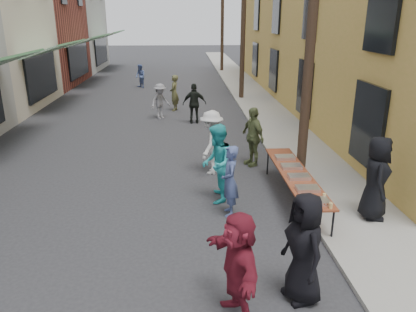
{
  "coord_description": "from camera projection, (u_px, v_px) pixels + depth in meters",
  "views": [
    {
      "loc": [
        1.13,
        -7.3,
        4.37
      ],
      "look_at": [
        1.65,
        1.58,
        1.3
      ],
      "focal_mm": 35.0,
      "sensor_mm": 36.0,
      "label": 1
    }
  ],
  "objects": [
    {
      "name": "ground",
      "position": [
        132.0,
        243.0,
        8.25
      ],
      "size": [
        120.0,
        120.0,
        0.0
      ],
      "primitive_type": "plane",
      "color": "#28282B",
      "rests_on": "ground"
    },
    {
      "name": "sidewalk",
      "position": [
        254.0,
        98.0,
        22.66
      ],
      "size": [
        2.2,
        60.0,
        0.1
      ],
      "primitive_type": "cube",
      "color": "gray",
      "rests_on": "ground"
    },
    {
      "name": "building_ochre",
      "position": [
        380.0,
        3.0,
        20.44
      ],
      "size": [
        10.0,
        28.0,
        10.0
      ],
      "primitive_type": "cube",
      "color": "gold",
      "rests_on": "ground"
    },
    {
      "name": "utility_pole_near",
      "position": [
        313.0,
        11.0,
        9.85
      ],
      "size": [
        0.26,
        0.26,
        9.0
      ],
      "primitive_type": "cylinder",
      "color": "#2D2116",
      "rests_on": "ground"
    },
    {
      "name": "utility_pole_mid",
      "position": [
        243.0,
        14.0,
        21.17
      ],
      "size": [
        0.26,
        0.26,
        9.0
      ],
      "primitive_type": "cylinder",
      "color": "#2D2116",
      "rests_on": "ground"
    },
    {
      "name": "utility_pole_far",
      "position": [
        222.0,
        15.0,
        32.5
      ],
      "size": [
        0.26,
        0.26,
        9.0
      ],
      "primitive_type": "cylinder",
      "color": "#2D2116",
      "rests_on": "ground"
    },
    {
      "name": "serving_table",
      "position": [
        295.0,
        175.0,
        9.86
      ],
      "size": [
        0.7,
        4.0,
        0.75
      ],
      "color": "maroon",
      "rests_on": "ground"
    },
    {
      "name": "catering_tray_sausage",
      "position": [
        317.0,
        201.0,
        8.28
      ],
      "size": [
        0.5,
        0.33,
        0.08
      ],
      "primitive_type": "cube",
      "color": "maroon",
      "rests_on": "serving_table"
    },
    {
      "name": "catering_tray_foil_b",
      "position": [
        308.0,
        189.0,
        8.9
      ],
      "size": [
        0.5,
        0.33,
        0.08
      ],
      "primitive_type": "cube",
      "color": "#B2B2B7",
      "rests_on": "serving_table"
    },
    {
      "name": "catering_tray_buns",
      "position": [
        299.0,
        177.0,
        9.56
      ],
      "size": [
        0.5,
        0.33,
        0.08
      ],
      "primitive_type": "cube",
      "color": "tan",
      "rests_on": "serving_table"
    },
    {
      "name": "catering_tray_foil_d",
      "position": [
        292.0,
        166.0,
        10.22
      ],
      "size": [
        0.5,
        0.33,
        0.08
      ],
      "primitive_type": "cube",
      "color": "#B2B2B7",
      "rests_on": "serving_table"
    },
    {
      "name": "catering_tray_buns_end",
      "position": [
        285.0,
        157.0,
        10.88
      ],
      "size": [
        0.5,
        0.33,
        0.08
      ],
      "primitive_type": "cube",
      "color": "tan",
      "rests_on": "serving_table"
    },
    {
      "name": "condiment_jar_a",
      "position": [
        311.0,
        208.0,
        7.99
      ],
      "size": [
        0.07,
        0.07,
        0.08
      ],
      "primitive_type": "cylinder",
      "color": "#A57F26",
      "rests_on": "serving_table"
    },
    {
      "name": "condiment_jar_b",
      "position": [
        309.0,
        206.0,
        8.08
      ],
      "size": [
        0.07,
        0.07,
        0.08
      ],
      "primitive_type": "cylinder",
      "color": "#A57F26",
      "rests_on": "serving_table"
    },
    {
      "name": "condiment_jar_c",
      "position": [
        308.0,
        204.0,
        8.18
      ],
      "size": [
        0.07,
        0.07,
        0.08
      ],
      "primitive_type": "cylinder",
      "color": "#A57F26",
      "rests_on": "serving_table"
    },
    {
      "name": "cup_stack",
      "position": [
        331.0,
        206.0,
        8.05
      ],
      "size": [
        0.08,
        0.08,
        0.12
      ],
      "primitive_type": "cylinder",
      "color": "tan",
      "rests_on": "serving_table"
    },
    {
      "name": "guest_front_a",
      "position": [
        304.0,
        248.0,
        6.36
      ],
      "size": [
        0.81,
        1.03,
        1.85
      ],
      "primitive_type": "imported",
      "rotation": [
        0.0,
        0.0,
        -1.3
      ],
      "color": "black",
      "rests_on": "ground"
    },
    {
      "name": "guest_front_b",
      "position": [
        230.0,
        181.0,
        9.2
      ],
      "size": [
        0.41,
        0.61,
        1.66
      ],
      "primitive_type": "imported",
      "rotation": [
        0.0,
        0.0,
        -1.56
      ],
      "color": "#424F7F",
      "rests_on": "ground"
    },
    {
      "name": "guest_front_c",
      "position": [
        217.0,
        164.0,
        9.86
      ],
      "size": [
        0.86,
        1.04,
        1.95
      ],
      "primitive_type": "imported",
      "rotation": [
        0.0,
        0.0,
        -1.71
      ],
      "color": "#2BB2B4",
      "rests_on": "ground"
    },
    {
      "name": "guest_front_d",
      "position": [
        212.0,
        142.0,
        11.67
      ],
      "size": [
        1.08,
        1.37,
        1.86
      ],
      "primitive_type": "imported",
      "rotation": [
        0.0,
        0.0,
        -1.93
      ],
      "color": "beige",
      "rests_on": "ground"
    },
    {
      "name": "guest_front_e",
      "position": [
        253.0,
        137.0,
        12.33
      ],
      "size": [
        0.83,
        1.15,
        1.82
      ],
      "primitive_type": "imported",
      "rotation": [
        0.0,
        0.0,
        -1.16
      ],
      "color": "#5F6C3E",
      "rests_on": "ground"
    },
    {
      "name": "guest_queue_back",
      "position": [
        238.0,
        266.0,
        6.0
      ],
      "size": [
        0.91,
        1.69,
        1.74
      ],
      "primitive_type": "imported",
      "rotation": [
        0.0,
        0.0,
        -1.31
      ],
      "color": "maroon",
      "rests_on": "ground"
    },
    {
      "name": "server",
      "position": [
        376.0,
        178.0,
        8.82
      ],
      "size": [
        0.83,
        1.05,
        1.88
      ],
      "primitive_type": "imported",
      "rotation": [
        0.0,
        0.0,
        1.29
      ],
      "color": "black",
      "rests_on": "sidewalk"
    },
    {
      "name": "passerby_left",
      "position": [
        160.0,
        101.0,
        18.07
      ],
      "size": [
        1.14,
        1.12,
        1.57
      ],
      "primitive_type": "imported",
      "rotation": [
        0.0,
        0.0,
        0.75
      ],
      "color": "gray",
      "rests_on": "ground"
    },
    {
      "name": "passerby_mid",
      "position": [
        194.0,
        104.0,
        17.25
      ],
      "size": [
        1.01,
        0.43,
        1.71
      ],
      "primitive_type": "imported",
      "rotation": [
        0.0,
        0.0,
        3.15
      ],
      "color": "black",
      "rests_on": "ground"
    },
    {
      "name": "passerby_right",
      "position": [
        174.0,
        93.0,
        19.6
      ],
      "size": [
        0.52,
        0.69,
        1.73
      ],
      "primitive_type": "imported",
      "rotation": [
        0.0,
        0.0,
        4.53
      ],
      "color": "brown",
      "rests_on": "ground"
    },
    {
      "name": "passerby_far",
      "position": [
        140.0,
        76.0,
        26.0
      ],
      "size": [
        0.89,
        0.92,
        1.49
      ],
      "primitive_type": "imported",
      "rotation": [
        0.0,
        0.0,
        5.36
      ],
      "color": "#556BA5",
      "rests_on": "ground"
    }
  ]
}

